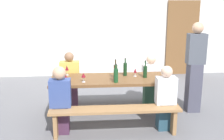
% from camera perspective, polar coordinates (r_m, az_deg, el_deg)
% --- Properties ---
extents(ground_plane, '(24.00, 24.00, 0.00)m').
position_cam_1_polar(ground_plane, '(5.17, 0.00, -9.71)').
color(ground_plane, slate).
extents(back_wall, '(14.00, 0.20, 3.20)m').
position_cam_1_polar(back_wall, '(7.77, -1.79, 10.63)').
color(back_wall, silver).
rests_on(back_wall, ground).
extents(wooden_door, '(0.90, 0.06, 2.10)m').
position_cam_1_polar(wooden_door, '(8.11, 14.37, 6.44)').
color(wooden_door, brown).
rests_on(wooden_door, ground).
extents(tasting_table, '(2.18, 0.76, 0.75)m').
position_cam_1_polar(tasting_table, '(4.93, 0.00, -2.57)').
color(tasting_table, brown).
rests_on(tasting_table, ground).
extents(bench_near, '(2.08, 0.30, 0.45)m').
position_cam_1_polar(bench_near, '(4.40, 0.70, -9.08)').
color(bench_near, '#9E7247').
rests_on(bench_near, ground).
extents(bench_far, '(2.08, 0.30, 0.45)m').
position_cam_1_polar(bench_far, '(5.67, -0.54, -3.60)').
color(bench_far, '#9E7247').
rests_on(bench_far, ground).
extents(wine_bottle_0, '(0.07, 0.07, 0.35)m').
position_cam_1_polar(wine_bottle_0, '(4.86, 0.74, -0.26)').
color(wine_bottle_0, '#332814').
rests_on(wine_bottle_0, tasting_table).
extents(wine_bottle_1, '(0.08, 0.08, 0.32)m').
position_cam_1_polar(wine_bottle_1, '(4.63, 0.81, -1.10)').
color(wine_bottle_1, '#194723').
rests_on(wine_bottle_1, tasting_table).
extents(wine_bottle_2, '(0.07, 0.07, 0.31)m').
position_cam_1_polar(wine_bottle_2, '(4.96, 6.90, -0.26)').
color(wine_bottle_2, '#143319').
rests_on(wine_bottle_2, tasting_table).
extents(wine_bottle_3, '(0.07, 0.07, 0.33)m').
position_cam_1_polar(wine_bottle_3, '(5.04, 2.75, 0.23)').
color(wine_bottle_3, '#143319').
rests_on(wine_bottle_3, tasting_table).
extents(wine_glass_0, '(0.08, 0.08, 0.16)m').
position_cam_1_polar(wine_glass_0, '(4.66, -5.96, -1.13)').
color(wine_glass_0, silver).
rests_on(wine_glass_0, tasting_table).
extents(wine_glass_1, '(0.07, 0.07, 0.18)m').
position_cam_1_polar(wine_glass_1, '(5.14, -9.37, 0.35)').
color(wine_glass_1, silver).
rests_on(wine_glass_1, tasting_table).
extents(wine_glass_2, '(0.06, 0.06, 0.15)m').
position_cam_1_polar(wine_glass_2, '(5.01, 4.85, -0.19)').
color(wine_glass_2, silver).
rests_on(wine_glass_2, tasting_table).
extents(wine_glass_3, '(0.08, 0.08, 0.16)m').
position_cam_1_polar(wine_glass_3, '(4.59, -9.58, -1.57)').
color(wine_glass_3, silver).
rests_on(wine_glass_3, tasting_table).
extents(seated_guest_near_0, '(0.33, 0.24, 1.11)m').
position_cam_1_polar(seated_guest_near_0, '(4.48, -10.65, -6.38)').
color(seated_guest_near_0, '#472841').
rests_on(seated_guest_near_0, ground).
extents(seated_guest_near_1, '(0.33, 0.24, 1.09)m').
position_cam_1_polar(seated_guest_near_1, '(4.62, 11.05, -6.03)').
color(seated_guest_near_1, '#26485A').
rests_on(seated_guest_near_1, ground).
extents(seated_guest_far_0, '(0.38, 0.24, 1.13)m').
position_cam_1_polar(seated_guest_far_0, '(5.48, -8.72, -2.49)').
color(seated_guest_far_0, '#57334C').
rests_on(seated_guest_far_0, ground).
extents(seated_guest_far_1, '(0.35, 0.24, 1.06)m').
position_cam_1_polar(seated_guest_far_1, '(5.60, 8.00, -2.41)').
color(seated_guest_far_1, '#305942').
rests_on(seated_guest_far_1, ground).
extents(standing_host, '(0.33, 0.24, 1.72)m').
position_cam_1_polar(standing_host, '(5.41, 16.84, 0.27)').
color(standing_host, '#464656').
rests_on(standing_host, ground).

